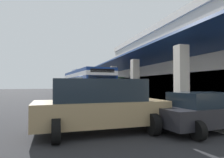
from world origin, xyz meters
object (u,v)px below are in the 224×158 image
object	(u,v)px
transit_bus	(85,83)
potted_palm	(118,93)
parked_suv_tan	(100,105)
pedestrian	(70,101)
parked_sedan_charcoal	(208,111)

from	to	relation	value
transit_bus	potted_palm	distance (m)	5.79
parked_suv_tan	potted_palm	distance (m)	17.29
pedestrian	potted_palm	world-z (taller)	potted_palm
transit_bus	potted_palm	bearing A→B (deg)	125.15
parked_suv_tan	pedestrian	xyz separation A→B (m)	(-3.39, -0.87, -0.12)
parked_sedan_charcoal	potted_palm	xyz separation A→B (m)	(-17.10, 1.91, -0.11)
transit_bus	pedestrian	size ratio (longest dim) A/B	7.07
parked_suv_tan	parked_sedan_charcoal	bearing A→B (deg)	77.89
transit_bus	potted_palm	xyz separation A→B (m)	(-3.26, 4.63, -1.21)
potted_palm	transit_bus	bearing A→B (deg)	-54.85
transit_bus	parked_suv_tan	size ratio (longest dim) A/B	2.35
transit_bus	parked_suv_tan	distance (m)	13.06
parked_suv_tan	pedestrian	size ratio (longest dim) A/B	3.00
transit_bus	parked_sedan_charcoal	bearing A→B (deg)	11.13
transit_bus	pedestrian	world-z (taller)	transit_bus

